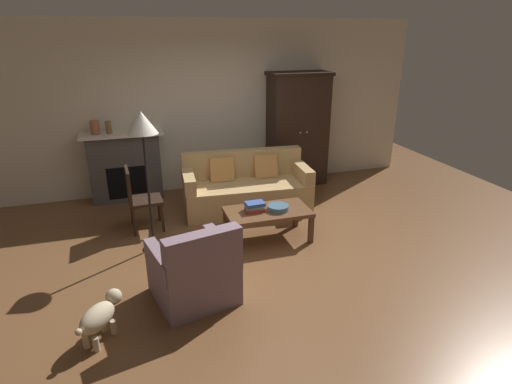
{
  "coord_description": "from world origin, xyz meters",
  "views": [
    {
      "loc": [
        -1.44,
        -4.48,
        2.63
      ],
      "look_at": [
        0.14,
        0.6,
        0.55
      ],
      "focal_mm": 29.31,
      "sensor_mm": 36.0,
      "label": 1
    }
  ],
  "objects": [
    {
      "name": "armchair_near_left",
      "position": [
        -0.95,
        -0.8,
        0.32
      ],
      "size": [
        0.92,
        0.92,
        0.88
      ],
      "color": "gray",
      "rests_on": "ground"
    },
    {
      "name": "coffee_table",
      "position": [
        0.19,
        0.25,
        0.37
      ],
      "size": [
        1.1,
        0.6,
        0.42
      ],
      "color": "brown",
      "rests_on": "ground"
    },
    {
      "name": "ground_plane",
      "position": [
        0.0,
        0.0,
        0.0
      ],
      "size": [
        9.6,
        9.6,
        0.0
      ],
      "primitive_type": "plane",
      "color": "brown"
    },
    {
      "name": "back_wall",
      "position": [
        0.0,
        2.55,
        1.4
      ],
      "size": [
        7.2,
        0.1,
        2.8
      ],
      "primitive_type": "cube",
      "color": "silver",
      "rests_on": "ground"
    },
    {
      "name": "side_chair_wooden",
      "position": [
        -1.41,
        1.06,
        0.51
      ],
      "size": [
        0.46,
        0.46,
        0.9
      ],
      "color": "black",
      "rests_on": "ground"
    },
    {
      "name": "fruit_bowl",
      "position": [
        0.32,
        0.22,
        0.45
      ],
      "size": [
        0.28,
        0.28,
        0.07
      ],
      "primitive_type": "cylinder",
      "color": "slate",
      "rests_on": "coffee_table"
    },
    {
      "name": "floor_lamp",
      "position": [
        -1.29,
        0.43,
        1.53
      ],
      "size": [
        0.36,
        0.36,
        1.76
      ],
      "color": "black",
      "rests_on": "ground"
    },
    {
      "name": "dog",
      "position": [
        -1.86,
        -1.14,
        0.25
      ],
      "size": [
        0.42,
        0.49,
        0.39
      ],
      "color": "beige",
      "rests_on": "ground"
    },
    {
      "name": "armoire",
      "position": [
        1.4,
        2.22,
        0.99
      ],
      "size": [
        1.06,
        0.57,
        1.96
      ],
      "color": "black",
      "rests_on": "ground"
    },
    {
      "name": "couch",
      "position": [
        0.21,
        1.35,
        0.32
      ],
      "size": [
        1.97,
        0.97,
        0.86
      ],
      "color": "tan",
      "rests_on": "ground"
    },
    {
      "name": "mantel_vase_cream",
      "position": [
        -1.17,
        2.28,
        1.25
      ],
      "size": [
        0.14,
        0.14,
        0.26
      ],
      "primitive_type": "cylinder",
      "color": "beige",
      "rests_on": "fireplace"
    },
    {
      "name": "fireplace",
      "position": [
        -1.55,
        2.3,
        0.57
      ],
      "size": [
        1.26,
        0.48,
        1.12
      ],
      "color": "#4C4947",
      "rests_on": "ground"
    },
    {
      "name": "book_stack",
      "position": [
        0.02,
        0.28,
        0.48
      ],
      "size": [
        0.26,
        0.19,
        0.12
      ],
      "color": "#B73833",
      "rests_on": "coffee_table"
    },
    {
      "name": "mantel_vase_bronze",
      "position": [
        -1.73,
        2.28,
        1.22
      ],
      "size": [
        0.09,
        0.09,
        0.19
      ],
      "primitive_type": "cylinder",
      "color": "olive",
      "rests_on": "fireplace"
    },
    {
      "name": "mantel_vase_terracotta",
      "position": [
        -1.93,
        2.28,
        1.22
      ],
      "size": [
        0.14,
        0.14,
        0.21
      ],
      "primitive_type": "cylinder",
      "color": "#A86042",
      "rests_on": "fireplace"
    }
  ]
}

